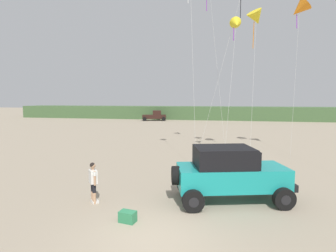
{
  "coord_description": "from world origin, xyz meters",
  "views": [
    {
      "loc": [
        2.11,
        -7.63,
        4.21
      ],
      "look_at": [
        -0.29,
        3.85,
        3.04
      ],
      "focal_mm": 28.83,
      "sensor_mm": 36.0,
      "label": 1
    }
  ],
  "objects_px": {
    "jeep": "(230,172)",
    "cooler_box": "(128,217)",
    "kite_green_box": "(236,24)",
    "person_watching": "(93,180)",
    "kite_black_sled": "(300,9)",
    "distant_pickup": "(155,116)",
    "kite_blue_swept": "(256,18)"
  },
  "relations": [
    {
      "from": "jeep",
      "to": "kite_black_sled",
      "type": "relative_size",
      "value": 0.44
    },
    {
      "from": "kite_green_box",
      "to": "kite_blue_swept",
      "type": "bearing_deg",
      "value": 43.84
    },
    {
      "from": "cooler_box",
      "to": "kite_black_sled",
      "type": "distance_m",
      "value": 18.97
    },
    {
      "from": "kite_green_box",
      "to": "kite_blue_swept",
      "type": "distance_m",
      "value": 2.09
    },
    {
      "from": "jeep",
      "to": "cooler_box",
      "type": "bearing_deg",
      "value": -141.69
    },
    {
      "from": "distant_pickup",
      "to": "jeep",
      "type": "bearing_deg",
      "value": -71.26
    },
    {
      "from": "jeep",
      "to": "kite_blue_swept",
      "type": "relative_size",
      "value": 0.47
    },
    {
      "from": "jeep",
      "to": "person_watching",
      "type": "bearing_deg",
      "value": -165.91
    },
    {
      "from": "jeep",
      "to": "cooler_box",
      "type": "relative_size",
      "value": 8.96
    },
    {
      "from": "jeep",
      "to": "person_watching",
      "type": "distance_m",
      "value": 5.59
    },
    {
      "from": "distant_pickup",
      "to": "cooler_box",
      "type": "bearing_deg",
      "value": -76.65
    },
    {
      "from": "kite_blue_swept",
      "to": "kite_black_sled",
      "type": "bearing_deg",
      "value": 20.38
    },
    {
      "from": "distant_pickup",
      "to": "kite_green_box",
      "type": "height_order",
      "value": "kite_green_box"
    },
    {
      "from": "cooler_box",
      "to": "kite_blue_swept",
      "type": "distance_m",
      "value": 16.5
    },
    {
      "from": "kite_black_sled",
      "to": "kite_green_box",
      "type": "xyz_separation_m",
      "value": [
        -4.53,
        -2.52,
        -1.47
      ]
    },
    {
      "from": "cooler_box",
      "to": "person_watching",
      "type": "bearing_deg",
      "value": 155.13
    },
    {
      "from": "cooler_box",
      "to": "kite_green_box",
      "type": "bearing_deg",
      "value": 80.49
    },
    {
      "from": "cooler_box",
      "to": "kite_black_sled",
      "type": "height_order",
      "value": "kite_black_sled"
    },
    {
      "from": "person_watching",
      "to": "distant_pickup",
      "type": "distance_m",
      "value": 42.41
    },
    {
      "from": "kite_green_box",
      "to": "person_watching",
      "type": "bearing_deg",
      "value": -121.47
    },
    {
      "from": "jeep",
      "to": "kite_green_box",
      "type": "xyz_separation_m",
      "value": [
        0.39,
        8.13,
        8.04
      ]
    },
    {
      "from": "kite_black_sled",
      "to": "kite_blue_swept",
      "type": "height_order",
      "value": "kite_black_sled"
    },
    {
      "from": "person_watching",
      "to": "kite_blue_swept",
      "type": "relative_size",
      "value": 0.16
    },
    {
      "from": "person_watching",
      "to": "cooler_box",
      "type": "xyz_separation_m",
      "value": [
        1.97,
        -1.37,
        -0.75
      ]
    },
    {
      "from": "jeep",
      "to": "cooler_box",
      "type": "xyz_separation_m",
      "value": [
        -3.45,
        -2.73,
        -1.01
      ]
    },
    {
      "from": "distant_pickup",
      "to": "kite_black_sled",
      "type": "height_order",
      "value": "kite_black_sled"
    },
    {
      "from": "cooler_box",
      "to": "kite_green_box",
      "type": "xyz_separation_m",
      "value": [
        3.84,
        10.86,
        9.05
      ]
    },
    {
      "from": "kite_black_sled",
      "to": "distant_pickup",
      "type": "bearing_deg",
      "value": 122.11
    },
    {
      "from": "kite_black_sled",
      "to": "kite_blue_swept",
      "type": "distance_m",
      "value": 3.41
    },
    {
      "from": "cooler_box",
      "to": "kite_green_box",
      "type": "height_order",
      "value": "kite_green_box"
    },
    {
      "from": "person_watching",
      "to": "cooler_box",
      "type": "height_order",
      "value": "person_watching"
    },
    {
      "from": "jeep",
      "to": "distant_pickup",
      "type": "xyz_separation_m",
      "value": [
        -13.65,
        40.25,
        -0.26
      ]
    }
  ]
}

